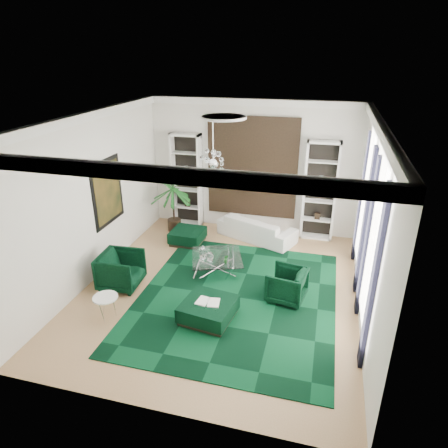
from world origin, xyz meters
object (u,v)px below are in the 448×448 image
(armchair_left, at_px, (121,270))
(coffee_table, at_px, (217,264))
(side_table, at_px, (107,307))
(palm, at_px, (173,196))
(armchair_right, at_px, (287,285))
(ottoman_front, at_px, (208,310))
(sofa, at_px, (257,228))
(ottoman_side, at_px, (188,236))

(armchair_left, height_order, coffee_table, armchair_left)
(coffee_table, bearing_deg, side_table, -125.13)
(coffee_table, bearing_deg, palm, 133.26)
(side_table, distance_m, palm, 4.43)
(armchair_right, distance_m, ottoman_front, 1.81)
(armchair_right, bearing_deg, sofa, -147.79)
(armchair_left, xyz_separation_m, armchair_right, (3.70, 0.44, -0.05))
(armchair_right, bearing_deg, side_table, -55.48)
(armchair_left, relative_size, palm, 0.42)
(armchair_right, distance_m, coffee_table, 1.93)
(armchair_left, bearing_deg, armchair_right, -86.80)
(side_table, bearing_deg, ottoman_side, 83.36)
(ottoman_front, height_order, palm, palm)
(coffee_table, xyz_separation_m, side_table, (-1.65, -2.34, 0.04))
(ottoman_side, distance_m, palm, 1.31)
(side_table, bearing_deg, coffee_table, 54.87)
(sofa, xyz_separation_m, ottoman_front, (-0.25, -3.93, -0.13))
(armchair_left, xyz_separation_m, side_table, (0.28, -1.15, -0.17))
(armchair_right, relative_size, ottoman_side, 0.92)
(armchair_left, xyz_separation_m, coffee_table, (1.92, 1.19, -0.21))
(ottoman_front, bearing_deg, armchair_right, 37.64)
(ottoman_front, bearing_deg, side_table, -166.40)
(ottoman_front, distance_m, palm, 4.55)
(sofa, relative_size, armchair_left, 2.45)
(coffee_table, bearing_deg, ottoman_front, -79.40)
(sofa, relative_size, armchair_right, 2.81)
(sofa, distance_m, palm, 2.60)
(ottoman_front, bearing_deg, coffee_table, 100.60)
(sofa, bearing_deg, ottoman_front, 108.76)
(sofa, xyz_separation_m, armchair_right, (1.18, -2.83, 0.04))
(ottoman_side, distance_m, side_table, 3.68)
(side_table, xyz_separation_m, palm, (-0.24, 4.34, 0.84))
(armchair_left, bearing_deg, ottoman_side, -19.15)
(armchair_left, distance_m, coffee_table, 2.27)
(armchair_right, relative_size, ottoman_front, 0.80)
(coffee_table, bearing_deg, armchair_left, -148.17)
(coffee_table, height_order, side_table, side_table)
(ottoman_side, height_order, side_table, side_table)
(armchair_right, height_order, ottoman_front, armchair_right)
(coffee_table, relative_size, side_table, 2.35)
(ottoman_side, bearing_deg, coffee_table, -47.14)
(ottoman_front, bearing_deg, sofa, 86.35)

